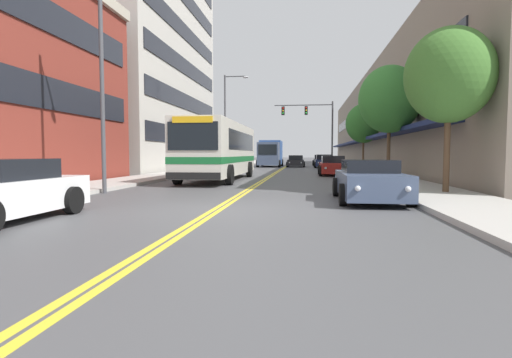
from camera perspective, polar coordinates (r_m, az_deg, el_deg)
The scene contains 21 objects.
ground_plane at distance 47.68m, azimuth 4.27°, elevation 1.78°, with size 240.00×240.00×0.00m, color #4C4C4F.
sidewalk_left at distance 48.53m, azimuth -3.99°, elevation 1.90°, with size 2.95×106.00×0.15m.
sidewalk_right at distance 47.84m, azimuth 12.64°, elevation 1.80°, with size 2.95×106.00×0.15m.
centre_line at distance 47.68m, azimuth 4.27°, elevation 1.78°, with size 0.34×106.00×0.01m.
office_tower_left at distance 42.25m, azimuth -18.32°, elevation 20.93°, with size 12.08×21.60×28.44m.
storefront_row_right at distance 48.83m, azimuth 19.46°, elevation 7.56°, with size 9.10×68.00×10.12m.
city_bus at distance 23.33m, azimuth -5.16°, elevation 4.35°, with size 2.90×11.15×3.22m.
car_white_parked_left_near at distance 10.46m, azimuth -32.72°, elevation -1.62°, with size 1.98×4.56×1.40m.
car_champagne_parked_left_mid at distance 40.99m, azimuth -2.33°, elevation 2.36°, with size 2.02×4.61×1.33m.
car_slate_blue_parked_right_foreground at distance 13.31m, azimuth 15.89°, elevation -0.32°, with size 2.11×4.56×1.32m.
car_red_parked_right_mid at distance 28.70m, azimuth 10.92°, elevation 1.82°, with size 2.01×4.65×1.38m.
car_navy_parked_right_far at distance 44.57m, azimuth 9.64°, elevation 2.46°, with size 2.11×4.40×1.45m.
car_dark_grey_parked_right_end at distance 52.55m, azimuth 9.25°, elevation 2.61°, with size 2.14×4.33×1.39m.
car_charcoal_moving_lead at distance 46.87m, azimuth 5.72°, elevation 2.50°, with size 2.12×4.42×1.35m.
box_truck at distance 47.57m, azimuth 2.08°, elevation 3.73°, with size 2.75×7.20×3.09m.
traffic_signal_mast at distance 44.30m, azimuth 8.16°, elevation 8.23°, with size 6.38×0.38×7.18m.
street_lamp_left_near at distance 16.67m, azimuth -20.34°, elevation 16.88°, with size 2.36×0.28×9.23m.
street_lamp_left_far at distance 38.52m, azimuth -4.02°, elevation 9.19°, with size 2.33×0.28×8.97m.
street_tree_right_near at distance 16.10m, azimuth 25.86°, elevation 13.15°, with size 3.06×3.06×5.82m.
street_tree_right_mid at distance 24.37m, azimuth 18.54°, elevation 10.73°, with size 3.48×3.48×6.38m.
street_tree_right_far at distance 37.63m, azimuth 15.12°, elevation 7.66°, with size 3.20×3.20×5.87m.
Camera 1 is at (2.38, -10.60, 1.51)m, focal length 28.00 mm.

